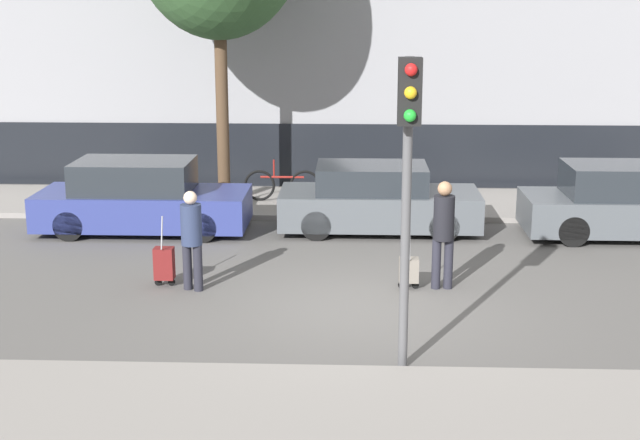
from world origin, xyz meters
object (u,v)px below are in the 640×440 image
at_px(traffic_light, 408,153).
at_px(pedestrian_right, 444,228).
at_px(parked_car_2, 631,204).
at_px(parked_bicycle, 282,185).
at_px(pedestrian_left, 192,235).
at_px(parked_car_0, 141,199).
at_px(trolley_right, 409,270).
at_px(parked_car_1, 377,200).
at_px(trolley_left, 164,263).

bearing_deg(traffic_light, pedestrian_right, 76.56).
xyz_separation_m(parked_car_2, traffic_light, (-4.87, -6.83, 2.15)).
bearing_deg(parked_bicycle, pedestrian_left, -98.94).
bearing_deg(parked_car_0, trolley_right, -33.84).
bearing_deg(parked_car_1, pedestrian_left, -128.12).
height_order(pedestrian_left, trolley_right, pedestrian_left).
bearing_deg(trolley_right, traffic_light, -94.43).
bearing_deg(pedestrian_right, pedestrian_left, 179.81).
relative_size(parked_car_2, pedestrian_left, 2.61).
xyz_separation_m(parked_car_0, pedestrian_left, (1.72, -3.74, 0.26)).
xyz_separation_m(traffic_light, parked_bicycle, (-2.31, 9.29, -2.34)).
distance_m(trolley_left, pedestrian_right, 4.64).
bearing_deg(parked_bicycle, traffic_light, -76.03).
height_order(pedestrian_right, traffic_light, traffic_light).
relative_size(trolley_right, traffic_light, 0.27).
height_order(parked_car_2, pedestrian_right, pedestrian_right).
distance_m(trolley_right, traffic_light, 4.19).
distance_m(parked_car_1, pedestrian_right, 3.85).
distance_m(parked_car_0, traffic_light, 8.77).
bearing_deg(pedestrian_left, trolley_right, 24.54).
relative_size(parked_car_1, pedestrian_left, 2.44).
height_order(parked_car_1, parked_bicycle, parked_car_1).
height_order(parked_car_0, traffic_light, traffic_light).
height_order(parked_car_0, parked_car_1, parked_car_0).
distance_m(pedestrian_left, pedestrian_right, 4.09).
bearing_deg(trolley_right, pedestrian_left, -176.64).
xyz_separation_m(parked_car_0, trolley_right, (5.26, -3.53, -0.36)).
xyz_separation_m(trolley_left, traffic_light, (3.79, -3.34, 2.45)).
height_order(pedestrian_left, pedestrian_right, pedestrian_right).
xyz_separation_m(pedestrian_right, parked_bicycle, (-3.12, 5.90, -0.54)).
relative_size(parked_car_1, trolley_left, 3.40).
xyz_separation_m(parked_car_2, pedestrian_right, (-4.06, -3.45, 0.35)).
xyz_separation_m(parked_car_2, trolley_right, (-4.61, -3.48, -0.36)).
bearing_deg(parked_car_2, trolley_left, -158.02).
relative_size(parked_car_2, parked_bicycle, 2.44).
distance_m(parked_car_0, pedestrian_right, 6.79).
height_order(parked_car_0, pedestrian_left, pedestrian_left).
bearing_deg(trolley_left, parked_car_0, 108.91).
xyz_separation_m(parked_car_0, traffic_light, (5.00, -6.88, 2.15)).
relative_size(parked_car_0, parked_car_1, 1.05).
distance_m(parked_car_0, parked_bicycle, 3.62).
relative_size(traffic_light, parked_bicycle, 2.25).
xyz_separation_m(parked_car_0, parked_bicycle, (2.69, 2.41, -0.19)).
relative_size(parked_car_1, trolley_right, 3.82).
xyz_separation_m(parked_car_2, trolley_left, (-8.66, -3.49, -0.30)).
xyz_separation_m(trolley_right, parked_bicycle, (-2.57, 5.94, 0.17)).
relative_size(parked_car_2, pedestrian_right, 2.40).
bearing_deg(traffic_light, parked_car_0, 126.04).
distance_m(parked_car_0, trolley_right, 6.35).
bearing_deg(traffic_light, trolley_right, 85.57).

